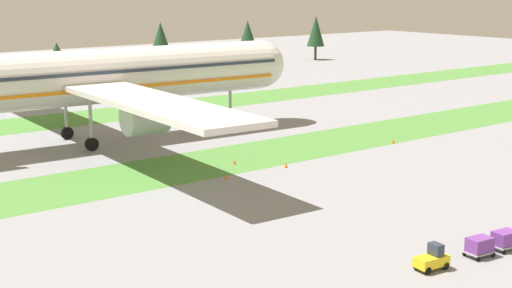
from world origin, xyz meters
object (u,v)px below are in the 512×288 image
at_px(taxiway_marker_0, 393,141).
at_px(taxiway_marker_3, 226,177).
at_px(baggage_tug, 432,259).
at_px(cargo_dolly_lead, 479,245).
at_px(taxiway_marker_1, 286,165).
at_px(taxiway_marker_2, 234,162).
at_px(airliner, 95,76).
at_px(cargo_dolly_second, 505,239).

bearing_deg(taxiway_marker_0, taxiway_marker_3, -177.28).
xyz_separation_m(baggage_tug, cargo_dolly_lead, (5.00, -0.53, 0.10)).
relative_size(taxiway_marker_1, taxiway_marker_2, 1.08).
distance_m(taxiway_marker_2, taxiway_marker_3, 6.81).
height_order(baggage_tug, taxiway_marker_2, baggage_tug).
height_order(baggage_tug, taxiway_marker_0, baggage_tug).
bearing_deg(baggage_tug, taxiway_marker_0, -38.18).
xyz_separation_m(cargo_dolly_lead, taxiway_marker_0, (25.94, 32.31, -0.59)).
height_order(airliner, cargo_dolly_lead, airliner).
bearing_deg(cargo_dolly_second, taxiway_marker_0, -29.21).
height_order(airliner, taxiway_marker_3, airliner).
bearing_deg(airliner, taxiway_marker_1, 25.94).
relative_size(baggage_tug, taxiway_marker_0, 4.07).
bearing_deg(taxiway_marker_1, airliner, 113.03).
distance_m(airliner, cargo_dolly_lead, 57.62).
bearing_deg(cargo_dolly_second, cargo_dolly_lead, 90.00).
relative_size(baggage_tug, taxiway_marker_1, 4.28).
bearing_deg(baggage_tug, airliner, 5.85).
height_order(baggage_tug, taxiway_marker_1, baggage_tug).
xyz_separation_m(baggage_tug, taxiway_marker_0, (30.93, 31.78, -0.48)).
relative_size(taxiway_marker_2, taxiway_marker_3, 1.29).
bearing_deg(taxiway_marker_0, baggage_tug, -134.23).
bearing_deg(taxiway_marker_3, baggage_tug, -95.30).
bearing_deg(cargo_dolly_lead, taxiway_marker_0, -32.71).
distance_m(airliner, taxiway_marker_0, 40.25).
bearing_deg(baggage_tug, cargo_dolly_second, -90.00).
bearing_deg(airliner, cargo_dolly_second, 10.56).
bearing_deg(taxiway_marker_3, taxiway_marker_2, 46.34).
xyz_separation_m(airliner, taxiway_marker_0, (30.74, -24.56, -8.50)).
height_order(airliner, taxiway_marker_1, airliner).
bearing_deg(cargo_dolly_second, airliner, 13.70).
bearing_deg(cargo_dolly_second, baggage_tug, 90.00).
xyz_separation_m(baggage_tug, taxiway_marker_3, (2.83, 30.44, -0.59)).
distance_m(cargo_dolly_lead, cargo_dolly_second, 2.90).
bearing_deg(taxiway_marker_1, taxiway_marker_0, 4.12).
distance_m(cargo_dolly_lead, taxiway_marker_3, 31.05).
bearing_deg(taxiway_marker_0, airliner, 141.38).
bearing_deg(taxiway_marker_1, cargo_dolly_second, -96.14).
xyz_separation_m(cargo_dolly_second, taxiway_marker_3, (-5.06, 31.28, -0.69)).
height_order(cargo_dolly_lead, taxiway_marker_2, cargo_dolly_lead).
bearing_deg(cargo_dolly_lead, airliner, 10.87).
relative_size(baggage_tug, taxiway_marker_2, 4.64).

